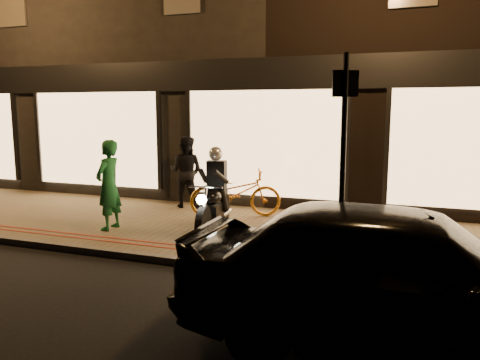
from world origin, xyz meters
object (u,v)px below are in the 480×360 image
(person_green, at_px, (109,185))
(parked_car, at_px, (402,277))
(bicycle_gold, at_px, (235,193))
(sign_post, at_px, (343,153))
(motorcycle, at_px, (214,200))

(person_green, height_order, parked_car, person_green)
(bicycle_gold, height_order, person_green, person_green)
(person_green, bearing_deg, sign_post, 77.60)
(motorcycle, relative_size, sign_post, 0.65)
(motorcycle, height_order, bicycle_gold, motorcycle)
(sign_post, distance_m, parked_car, 2.20)
(motorcycle, relative_size, parked_car, 0.43)
(motorcycle, height_order, parked_car, motorcycle)
(sign_post, distance_m, person_green, 4.61)
(motorcycle, xyz_separation_m, person_green, (-1.98, -0.40, 0.24))
(motorcycle, bearing_deg, sign_post, -35.50)
(motorcycle, xyz_separation_m, parked_car, (3.28, -3.07, 0.03))
(person_green, xyz_separation_m, parked_car, (5.27, -2.67, -0.21))
(bicycle_gold, height_order, parked_car, parked_car)
(motorcycle, relative_size, bicycle_gold, 1.01)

